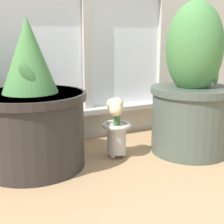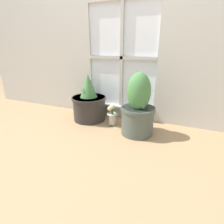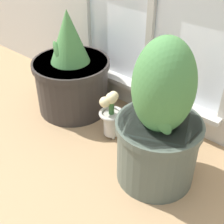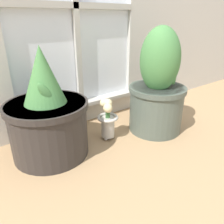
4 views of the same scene
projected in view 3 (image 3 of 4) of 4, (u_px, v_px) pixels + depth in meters
ground_plane at (82, 156)px, 1.50m from camera, size 10.00×10.00×0.00m
potted_plant_left at (72, 75)px, 1.72m from camera, size 0.42×0.42×0.58m
potted_plant_right at (159, 127)px, 1.25m from camera, size 0.36×0.36×0.65m
flower_vase at (111, 115)px, 1.55m from camera, size 0.13×0.13×0.26m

